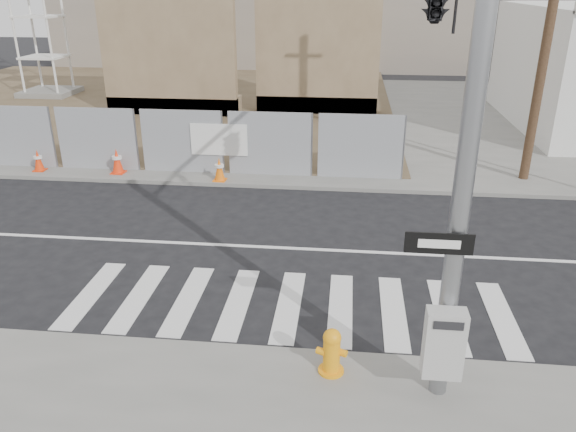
# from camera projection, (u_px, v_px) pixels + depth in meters

# --- Properties ---
(ground) EXTENTS (100.00, 100.00, 0.00)m
(ground) POSITION_uv_depth(u_px,v_px,m) (300.00, 249.00, 13.14)
(ground) COLOR black
(ground) RESTS_ON ground
(sidewalk_far) EXTENTS (50.00, 20.00, 0.12)m
(sidewalk_far) POSITION_uv_depth(u_px,v_px,m) (327.00, 115.00, 25.95)
(sidewalk_far) COLOR slate
(sidewalk_far) RESTS_ON ground
(signal_pole) EXTENTS (0.96, 5.87, 7.00)m
(signal_pole) POSITION_uv_depth(u_px,v_px,m) (443.00, 48.00, 9.17)
(signal_pole) COLOR gray
(signal_pole) RESTS_ON sidewalk_near
(chain_link_fence) EXTENTS (24.60, 0.04, 2.00)m
(chain_link_fence) POSITION_uv_depth(u_px,v_px,m) (9.00, 136.00, 18.29)
(chain_link_fence) COLOR gray
(chain_link_fence) RESTS_ON sidewalk_far
(concrete_wall_left) EXTENTS (6.00, 1.30, 8.00)m
(concrete_wall_left) POSITION_uv_depth(u_px,v_px,m) (168.00, 41.00, 24.53)
(concrete_wall_left) COLOR brown
(concrete_wall_left) RESTS_ON sidewalk_far
(concrete_wall_right) EXTENTS (5.50, 1.30, 8.00)m
(concrete_wall_right) POSITION_uv_depth(u_px,v_px,m) (318.00, 40.00, 24.79)
(concrete_wall_right) COLOR brown
(concrete_wall_right) RESTS_ON sidewalk_far
(utility_pole_right) EXTENTS (1.60, 0.28, 10.00)m
(utility_pole_right) POSITION_uv_depth(u_px,v_px,m) (553.00, 4.00, 15.52)
(utility_pole_right) COLOR #4B3423
(utility_pole_right) RESTS_ON sidewalk_far
(fire_hydrant) EXTENTS (0.54, 0.54, 0.77)m
(fire_hydrant) POSITION_uv_depth(u_px,v_px,m) (332.00, 351.00, 8.69)
(fire_hydrant) COLOR orange
(fire_hydrant) RESTS_ON sidewalk_near
(traffic_cone_b) EXTENTS (0.36, 0.36, 0.70)m
(traffic_cone_b) POSITION_uv_depth(u_px,v_px,m) (38.00, 160.00, 18.06)
(traffic_cone_b) COLOR red
(traffic_cone_b) RESTS_ON sidewalk_far
(traffic_cone_c) EXTENTS (0.43, 0.43, 0.80)m
(traffic_cone_c) POSITION_uv_depth(u_px,v_px,m) (117.00, 161.00, 17.81)
(traffic_cone_c) COLOR #F9320D
(traffic_cone_c) RESTS_ON sidewalk_far
(traffic_cone_d) EXTENTS (0.40, 0.40, 0.73)m
(traffic_cone_d) POSITION_uv_depth(u_px,v_px,m) (219.00, 169.00, 17.15)
(traffic_cone_d) COLOR orange
(traffic_cone_d) RESTS_ON sidewalk_far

